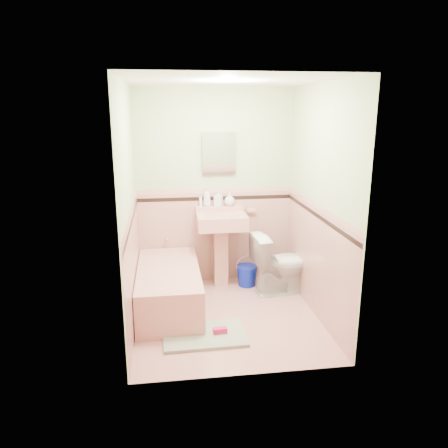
{
  "coord_description": "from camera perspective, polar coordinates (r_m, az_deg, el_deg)",
  "views": [
    {
      "loc": [
        -0.64,
        -4.35,
        2.24
      ],
      "look_at": [
        0.0,
        0.25,
        1.0
      ],
      "focal_mm": 34.85,
      "sensor_mm": 36.0,
      "label": 1
    }
  ],
  "objects": [
    {
      "name": "bathtub",
      "position": [
        5.09,
        -7.24,
        -8.47
      ],
      "size": [
        0.7,
        1.5,
        0.45
      ],
      "primitive_type": "cube",
      "color": "tan",
      "rests_on": "floor"
    },
    {
      "name": "wall_right",
      "position": [
        4.75,
        12.47,
        2.57
      ],
      "size": [
        0.0,
        2.5,
        2.5
      ],
      "primitive_type": "plane",
      "rotation": [
        1.57,
        0.0,
        -1.57
      ],
      "color": "beige",
      "rests_on": "ground"
    },
    {
      "name": "wall_left",
      "position": [
        4.47,
        -12.34,
        1.82
      ],
      "size": [
        0.0,
        2.5,
        2.5
      ],
      "primitive_type": "plane",
      "rotation": [
        1.57,
        0.0,
        1.57
      ],
      "color": "beige",
      "rests_on": "ground"
    },
    {
      "name": "tub_faucet",
      "position": [
        5.63,
        -7.49,
        -1.78
      ],
      "size": [
        0.04,
        0.12,
        0.04
      ],
      "primitive_type": "cylinder",
      "rotation": [
        1.57,
        0.0,
        0.0
      ],
      "color": "silver",
      "rests_on": "wall_back"
    },
    {
      "name": "soap_bottle_left",
      "position": [
        5.52,
        -2.25,
        3.57
      ],
      "size": [
        0.11,
        0.11,
        0.24
      ],
      "primitive_type": "imported",
      "rotation": [
        0.0,
        0.0,
        0.22
      ],
      "color": "#B2B2B2",
      "rests_on": "sink"
    },
    {
      "name": "wall_back",
      "position": [
        5.57,
        -1.21,
        4.72
      ],
      "size": [
        2.5,
        0.0,
        2.5
      ],
      "primitive_type": "plane",
      "rotation": [
        1.57,
        0.0,
        0.0
      ],
      "color": "beige",
      "rests_on": "ground"
    },
    {
      "name": "accent_front",
      "position": [
        3.51,
        3.0,
        -3.67
      ],
      "size": [
        2.0,
        0.0,
        2.0
      ],
      "primitive_type": "plane",
      "rotation": [
        -1.57,
        0.0,
        0.0
      ],
      "color": "black",
      "rests_on": "ground"
    },
    {
      "name": "cap_right",
      "position": [
        4.75,
        12.24,
        2.21
      ],
      "size": [
        0.0,
        2.2,
        2.2
      ],
      "primitive_type": "plane",
      "rotation": [
        1.57,
        0.0,
        -1.57
      ],
      "color": "tan",
      "rests_on": "ground"
    },
    {
      "name": "floor",
      "position": [
        4.93,
        0.41,
        -12.05
      ],
      "size": [
        2.2,
        2.2,
        0.0
      ],
      "primitive_type": "plane",
      "color": "tan",
      "rests_on": "ground"
    },
    {
      "name": "cap_back",
      "position": [
        5.56,
        -1.18,
        4.39
      ],
      "size": [
        2.0,
        0.0,
        2.0
      ],
      "primitive_type": "plane",
      "rotation": [
        1.57,
        0.0,
        0.0
      ],
      "color": "tan",
      "rests_on": "ground"
    },
    {
      "name": "soap_bottle_mid",
      "position": [
        5.54,
        -0.76,
        3.42
      ],
      "size": [
        0.12,
        0.12,
        0.2
      ],
      "primitive_type": "imported",
      "rotation": [
        0.0,
        0.0,
        -0.42
      ],
      "color": "#B2B2B2",
      "rests_on": "sink"
    },
    {
      "name": "bucket",
      "position": [
        5.69,
        3.03,
        -6.77
      ],
      "size": [
        0.27,
        0.27,
        0.27
      ],
      "primitive_type": null,
      "rotation": [
        0.0,
        0.0,
        -0.01
      ],
      "color": "#0A1CAC",
      "rests_on": "floor"
    },
    {
      "name": "shoe",
      "position": [
        4.53,
        -0.52,
        -13.78
      ],
      "size": [
        0.15,
        0.08,
        0.06
      ],
      "primitive_type": "cube",
      "rotation": [
        0.0,
        0.0,
        0.09
      ],
      "color": "#BF1E59",
      "rests_on": "bath_mat"
    },
    {
      "name": "wainscot_left",
      "position": [
        4.66,
        -11.75,
        -5.98
      ],
      "size": [
        0.0,
        2.2,
        2.2
      ],
      "primitive_type": "plane",
      "rotation": [
        1.57,
        0.0,
        1.57
      ],
      "color": "#D3978D",
      "rests_on": "ground"
    },
    {
      "name": "toilet",
      "position": [
        5.45,
        7.62,
        -5.12
      ],
      "size": [
        0.79,
        0.5,
        0.76
      ],
      "primitive_type": "imported",
      "rotation": [
        0.0,
        0.0,
        1.67
      ],
      "color": "white",
      "rests_on": "floor"
    },
    {
      "name": "cap_left",
      "position": [
        4.48,
        -12.09,
        1.45
      ],
      "size": [
        0.0,
        2.2,
        2.2
      ],
      "primitive_type": "plane",
      "rotation": [
        1.57,
        0.0,
        1.57
      ],
      "color": "tan",
      "rests_on": "ground"
    },
    {
      "name": "accent_back",
      "position": [
        5.58,
        -1.18,
        3.38
      ],
      "size": [
        2.0,
        0.0,
        2.0
      ],
      "primitive_type": "plane",
      "rotation": [
        1.57,
        0.0,
        0.0
      ],
      "color": "black",
      "rests_on": "ground"
    },
    {
      "name": "wainscot_back",
      "position": [
        5.71,
        -1.16,
        -1.72
      ],
      "size": [
        2.0,
        0.0,
        2.0
      ],
      "primitive_type": "plane",
      "rotation": [
        1.57,
        0.0,
        0.0
      ],
      "color": "#D3978D",
      "rests_on": "ground"
    },
    {
      "name": "medicine_cabinet",
      "position": [
        5.49,
        -0.67,
        9.31
      ],
      "size": [
        0.4,
        0.04,
        0.5
      ],
      "primitive_type": "cube",
      "color": "white",
      "rests_on": "wall_back"
    },
    {
      "name": "tube",
      "position": [
        5.53,
        -3.08,
        2.93
      ],
      "size": [
        0.05,
        0.05,
        0.12
      ],
      "primitive_type": "cylinder",
      "rotation": [
        0.0,
        0.0,
        0.37
      ],
      "color": "white",
      "rests_on": "sink"
    },
    {
      "name": "sink_faucet",
      "position": [
        5.55,
        -0.55,
        1.5
      ],
      "size": [
        0.02,
        0.02,
        0.1
      ],
      "primitive_type": "cylinder",
      "color": "silver",
      "rests_on": "sink"
    },
    {
      "name": "bath_mat",
      "position": [
        4.55,
        -2.59,
        -14.35
      ],
      "size": [
        0.84,
        0.57,
        0.03
      ],
      "primitive_type": "cube",
      "rotation": [
        0.0,
        0.0,
        0.02
      ],
      "color": "gray",
      "rests_on": "floor"
    },
    {
      "name": "wall_front",
      "position": [
        3.46,
        3.08,
        -1.73
      ],
      "size": [
        2.5,
        0.0,
        2.5
      ],
      "primitive_type": "plane",
      "rotation": [
        -1.57,
        0.0,
        0.0
      ],
      "color": "beige",
      "rests_on": "ground"
    },
    {
      "name": "wainscot_front",
      "position": [
        3.71,
        2.9,
        -11.34
      ],
      "size": [
        2.0,
        0.0,
        2.0
      ],
      "primitive_type": "plane",
      "rotation": [
        -1.57,
        0.0,
        0.0
      ],
      "color": "#D3978D",
      "rests_on": "ground"
    },
    {
      "name": "accent_right",
      "position": [
        4.77,
        12.18,
        1.04
      ],
      "size": [
        0.0,
        2.2,
        2.2
      ],
      "primitive_type": "plane",
      "rotation": [
        1.57,
        0.0,
        -1.57
      ],
      "color": "black",
      "rests_on": "ground"
    },
    {
      "name": "sink",
      "position": [
        5.54,
        -0.36,
        -3.54
      ],
      "size": [
        0.61,
        0.5,
        0.96
      ],
      "primitive_type": null,
      "color": "tan",
      "rests_on": "floor"
    },
    {
      "name": "ceiling",
      "position": [
        4.4,
        0.47,
        18.34
      ],
      "size": [
        2.2,
        2.2,
        0.0
      ],
      "primitive_type": "plane",
      "rotation": [
        3.14,
        0.0,
        0.0
      ],
      "color": "white",
      "rests_on": "ground"
    },
    {
      "name": "cap_front",
      "position": [
        3.48,
        3.02,
        -2.11
      ],
      "size": [
        2.0,
        0.0,
        2.0
      ],
      "primitive_type": "plane",
      "rotation": [
        -1.57,
        0.0,
        0.0
      ],
      "color": "tan",
      "rests_on": "ground"
    },
    {
      "name": "soap_dish",
      "position": [
        5.67,
        3.58,
        1.78
      ],
      "size": [
        0.11,
        0.06,
        0.04
      ],
      "primitive_type": "cube",
      "color": "tan",
      "rests_on": "wall_back"
    },
    {
      "name": "accent_left",
      "position": [
        4.5,
        -12.02,
        0.22
      ],
      "size": [
        0.0,
        2.2,
        2.2
      ],
      "primitive_type": "plane",
      "rotation": [
        1.57,
        0.0,
        1.57
      ],
      "color": "black",
      "rests_on": "ground"
    },
    {
      "name": "soap_bottle_right",
      "position": [
        5.57,
        0.73,
        3.3
      ],
      "size": [
        0.14,
        0.14,
        0.17
      ],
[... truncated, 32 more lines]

